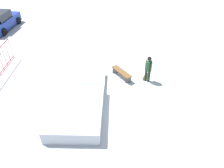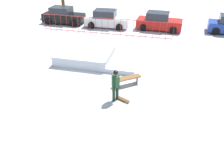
{
  "view_description": "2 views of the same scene",
  "coord_description": "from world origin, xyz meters",
  "px_view_note": "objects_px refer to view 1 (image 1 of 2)",
  "views": [
    {
      "loc": [
        -7.73,
        -0.73,
        7.8
      ],
      "look_at": [
        1.13,
        -1.12,
        0.9
      ],
      "focal_mm": 33.21,
      "sensor_mm": 36.0,
      "label": 1
    },
    {
      "loc": [
        4.0,
        -12.67,
        6.81
      ],
      "look_at": [
        2.36,
        -3.46,
        1.0
      ],
      "focal_mm": 35.93,
      "sensor_mm": 36.0,
      "label": 2
    }
  ],
  "objects_px": {
    "skate_ramp": "(78,105)",
    "park_bench": "(122,73)",
    "skateboard": "(146,76)",
    "skater": "(148,67)",
    "parked_car_blue": "(1,21)"
  },
  "relations": [
    {
      "from": "skateboard",
      "to": "parked_car_blue",
      "type": "height_order",
      "value": "parked_car_blue"
    },
    {
      "from": "skater",
      "to": "skate_ramp",
      "type": "bearing_deg",
      "value": -17.5
    },
    {
      "from": "skate_ramp",
      "to": "skater",
      "type": "distance_m",
      "value": 4.72
    },
    {
      "from": "park_bench",
      "to": "skateboard",
      "type": "bearing_deg",
      "value": -91.42
    },
    {
      "from": "skate_ramp",
      "to": "skater",
      "type": "xyz_separation_m",
      "value": [
        2.32,
        -4.06,
        0.69
      ]
    },
    {
      "from": "skate_ramp",
      "to": "skater",
      "type": "bearing_deg",
      "value": -56.58
    },
    {
      "from": "skater",
      "to": "park_bench",
      "type": "distance_m",
      "value": 1.74
    },
    {
      "from": "skater",
      "to": "parked_car_blue",
      "type": "height_order",
      "value": "skater"
    },
    {
      "from": "skate_ramp",
      "to": "park_bench",
      "type": "distance_m",
      "value": 3.71
    },
    {
      "from": "parked_car_blue",
      "to": "skater",
      "type": "bearing_deg",
      "value": -116.89
    },
    {
      "from": "skate_ramp",
      "to": "park_bench",
      "type": "relative_size",
      "value": 3.58
    },
    {
      "from": "skater",
      "to": "skateboard",
      "type": "height_order",
      "value": "skater"
    },
    {
      "from": "skate_ramp",
      "to": "park_bench",
      "type": "xyz_separation_m",
      "value": [
        2.73,
        -2.5,
        0.04
      ]
    },
    {
      "from": "skate_ramp",
      "to": "skateboard",
      "type": "distance_m",
      "value": 4.88
    },
    {
      "from": "skater",
      "to": "skateboard",
      "type": "relative_size",
      "value": 2.16
    }
  ]
}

